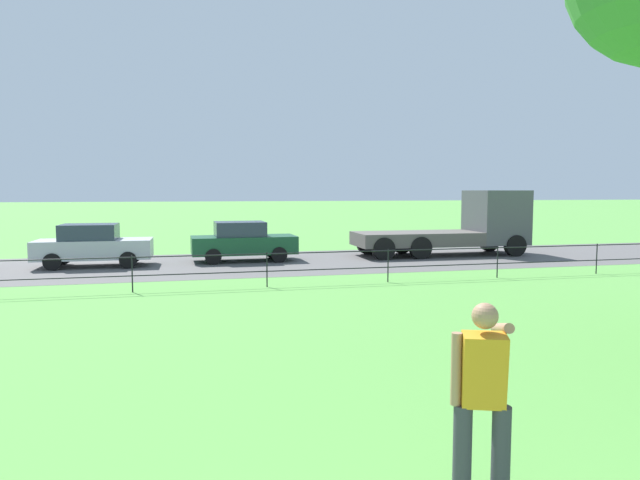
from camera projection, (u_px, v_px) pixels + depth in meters
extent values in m
cube|color=#565454|center=(197.00, 265.00, 20.91)|extent=(80.00, 7.35, 0.01)
cylinder|color=black|center=(132.00, 274.00, 15.20)|extent=(0.04, 0.04, 1.00)
cylinder|color=black|center=(267.00, 270.00, 16.06)|extent=(0.04, 0.04, 1.00)
cylinder|color=black|center=(388.00, 266.00, 16.93)|extent=(0.04, 0.04, 1.00)
cylinder|color=black|center=(497.00, 262.00, 17.79)|extent=(0.04, 0.04, 1.00)
cylinder|color=black|center=(597.00, 259.00, 18.65)|extent=(0.04, 0.04, 1.00)
cylinder|color=black|center=(201.00, 273.00, 15.64)|extent=(32.86, 0.03, 0.03)
cylinder|color=black|center=(201.00, 256.00, 15.60)|extent=(32.86, 0.03, 0.03)
cylinder|color=#383842|center=(462.00, 457.00, 4.83)|extent=(0.16, 0.16, 0.92)
cylinder|color=#383842|center=(501.00, 459.00, 4.79)|extent=(0.16, 0.16, 0.92)
cube|color=orange|center=(484.00, 370.00, 4.74)|extent=(0.44, 0.39, 0.64)
sphere|color=#A87A5B|center=(485.00, 316.00, 4.70)|extent=(0.22, 0.22, 0.22)
cylinder|color=#A87A5B|center=(502.00, 328.00, 4.99)|extent=(0.30, 0.62, 0.23)
cylinder|color=#A87A5B|center=(456.00, 369.00, 4.77)|extent=(0.09, 0.09, 0.62)
cube|color=#B7BABF|center=(94.00, 249.00, 20.41)|extent=(4.03, 1.78, 0.68)
cube|color=#2D3847|center=(89.00, 232.00, 20.33)|extent=(1.93, 1.56, 0.56)
cylinder|color=black|center=(133.00, 255.00, 21.50)|extent=(0.60, 0.21, 0.60)
cylinder|color=black|center=(128.00, 260.00, 19.93)|extent=(0.60, 0.21, 0.60)
cylinder|color=black|center=(63.00, 257.00, 20.96)|extent=(0.60, 0.21, 0.60)
cylinder|color=black|center=(52.00, 262.00, 19.39)|extent=(0.60, 0.21, 0.60)
cube|color=#194C2D|center=(244.00, 245.00, 22.00)|extent=(4.03, 1.78, 0.68)
cube|color=#2D3847|center=(240.00, 229.00, 21.91)|extent=(1.93, 1.56, 0.56)
cylinder|color=black|center=(272.00, 250.00, 23.12)|extent=(0.60, 0.21, 0.60)
cylinder|color=black|center=(279.00, 255.00, 21.57)|extent=(0.60, 0.21, 0.60)
cylinder|color=black|center=(210.00, 252.00, 22.49)|extent=(0.60, 0.21, 0.60)
cylinder|color=black|center=(213.00, 257.00, 20.94)|extent=(0.60, 0.21, 0.60)
cube|color=#4C4C51|center=(496.00, 217.00, 24.47)|extent=(2.14, 2.34, 2.30)
cube|color=#283342|center=(515.00, 209.00, 24.63)|extent=(0.15, 1.84, 0.87)
cube|color=#56514C|center=(416.00, 239.00, 23.74)|extent=(5.24, 2.39, 0.56)
cylinder|color=black|center=(489.00, 241.00, 25.66)|extent=(0.90, 0.32, 0.90)
cylinder|color=black|center=(515.00, 246.00, 23.61)|extent=(0.90, 0.32, 0.90)
cylinder|color=black|center=(401.00, 243.00, 24.74)|extent=(0.90, 0.32, 0.90)
cylinder|color=black|center=(420.00, 248.00, 22.68)|extent=(0.90, 0.32, 0.90)
cylinder|color=black|center=(367.00, 244.00, 24.39)|extent=(0.90, 0.32, 0.90)
cylinder|color=black|center=(383.00, 249.00, 22.34)|extent=(0.90, 0.32, 0.90)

